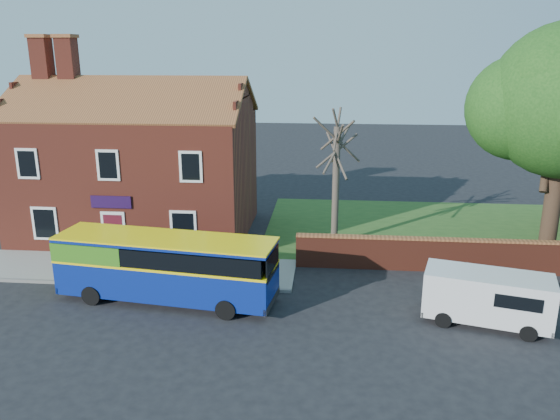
# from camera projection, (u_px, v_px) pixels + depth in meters

# --- Properties ---
(ground) EXTENTS (120.00, 120.00, 0.00)m
(ground) POSITION_uv_depth(u_px,v_px,m) (227.00, 338.00, 19.36)
(ground) COLOR black
(ground) RESTS_ON ground
(pavement) EXTENTS (18.00, 3.50, 0.12)m
(pavement) POSITION_uv_depth(u_px,v_px,m) (102.00, 268.00, 25.45)
(pavement) COLOR gray
(pavement) RESTS_ON ground
(kerb) EXTENTS (18.00, 0.15, 0.14)m
(kerb) POSITION_uv_depth(u_px,v_px,m) (86.00, 283.00, 23.78)
(kerb) COLOR slate
(kerb) RESTS_ON ground
(grass_strip) EXTENTS (26.00, 12.00, 0.04)m
(grass_strip) POSITION_uv_depth(u_px,v_px,m) (498.00, 232.00, 30.64)
(grass_strip) COLOR #426B28
(grass_strip) RESTS_ON ground
(shop_building) EXTENTS (12.30, 8.13, 10.50)m
(shop_building) POSITION_uv_depth(u_px,v_px,m) (138.00, 172.00, 30.01)
(shop_building) COLOR maroon
(shop_building) RESTS_ON ground
(boundary_wall) EXTENTS (22.00, 0.38, 1.60)m
(boundary_wall) POSITION_uv_depth(u_px,v_px,m) (538.00, 258.00, 24.68)
(boundary_wall) COLOR maroon
(boundary_wall) RESTS_ON ground
(bus) EXTENTS (9.08, 3.39, 2.71)m
(bus) POSITION_uv_depth(u_px,v_px,m) (160.00, 264.00, 21.96)
(bus) COLOR navy
(bus) RESTS_ON ground
(van_near) EXTENTS (4.83, 2.91, 1.98)m
(van_near) POSITION_uv_depth(u_px,v_px,m) (488.00, 296.00, 20.13)
(van_near) COLOR silver
(van_near) RESTS_ON ground
(bare_tree) EXTENTS (2.54, 3.02, 6.77)m
(bare_tree) POSITION_uv_depth(u_px,v_px,m) (336.00, 180.00, 27.78)
(bare_tree) COLOR #4C4238
(bare_tree) RESTS_ON ground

